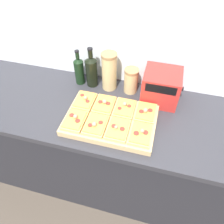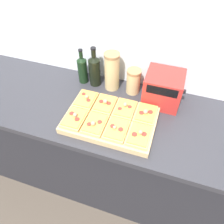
% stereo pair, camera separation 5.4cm
% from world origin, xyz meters
% --- Properties ---
extents(ground_plane, '(12.00, 12.00, 0.00)m').
position_xyz_m(ground_plane, '(0.00, 0.00, 0.00)').
color(ground_plane, '#4C4238').
extents(wall_back, '(6.00, 0.06, 2.50)m').
position_xyz_m(wall_back, '(0.00, 0.67, 1.25)').
color(wall_back, silver).
rests_on(wall_back, ground_plane).
extents(kitchen_counter, '(2.63, 0.67, 0.92)m').
position_xyz_m(kitchen_counter, '(0.00, 0.32, 0.46)').
color(kitchen_counter, '#232328').
rests_on(kitchen_counter, ground_plane).
extents(cutting_board, '(0.54, 0.36, 0.04)m').
position_xyz_m(cutting_board, '(-0.06, 0.23, 0.94)').
color(cutting_board, tan).
rests_on(cutting_board, kitchen_counter).
extents(pizza_slice_back_left, '(0.12, 0.16, 0.05)m').
position_xyz_m(pizza_slice_back_left, '(-0.25, 0.31, 0.97)').
color(pizza_slice_back_left, tan).
rests_on(pizza_slice_back_left, cutting_board).
extents(pizza_slice_back_midleft, '(0.12, 0.16, 0.06)m').
position_xyz_m(pizza_slice_back_midleft, '(-0.12, 0.31, 0.97)').
color(pizza_slice_back_midleft, tan).
rests_on(pizza_slice_back_midleft, cutting_board).
extents(pizza_slice_back_midright, '(0.12, 0.16, 0.05)m').
position_xyz_m(pizza_slice_back_midright, '(0.01, 0.31, 0.97)').
color(pizza_slice_back_midright, tan).
rests_on(pizza_slice_back_midright, cutting_board).
extents(pizza_slice_back_right, '(0.12, 0.16, 0.06)m').
position_xyz_m(pizza_slice_back_right, '(0.14, 0.31, 0.97)').
color(pizza_slice_back_right, tan).
rests_on(pizza_slice_back_right, cutting_board).
extents(pizza_slice_front_left, '(0.12, 0.16, 0.05)m').
position_xyz_m(pizza_slice_front_left, '(-0.25, 0.14, 0.97)').
color(pizza_slice_front_left, tan).
rests_on(pizza_slice_front_left, cutting_board).
extents(pizza_slice_front_midleft, '(0.12, 0.16, 0.06)m').
position_xyz_m(pizza_slice_front_midleft, '(-0.12, 0.14, 0.97)').
color(pizza_slice_front_midleft, tan).
rests_on(pizza_slice_front_midleft, cutting_board).
extents(pizza_slice_front_midright, '(0.12, 0.16, 0.05)m').
position_xyz_m(pizza_slice_front_midright, '(0.01, 0.14, 0.97)').
color(pizza_slice_front_midright, tan).
rests_on(pizza_slice_front_midright, cutting_board).
extents(pizza_slice_front_right, '(0.12, 0.16, 0.05)m').
position_xyz_m(pizza_slice_front_right, '(0.14, 0.14, 0.97)').
color(pizza_slice_front_right, tan).
rests_on(pizza_slice_front_right, cutting_board).
extents(olive_oil_bottle, '(0.07, 0.07, 0.26)m').
position_xyz_m(olive_oil_bottle, '(-0.37, 0.54, 1.02)').
color(olive_oil_bottle, black).
rests_on(olive_oil_bottle, kitchen_counter).
extents(wine_bottle, '(0.08, 0.08, 0.29)m').
position_xyz_m(wine_bottle, '(-0.28, 0.54, 1.04)').
color(wine_bottle, black).
rests_on(wine_bottle, kitchen_counter).
extents(grain_jar_tall, '(0.10, 0.10, 0.27)m').
position_xyz_m(grain_jar_tall, '(-0.15, 0.54, 1.05)').
color(grain_jar_tall, tan).
rests_on(grain_jar_tall, kitchen_counter).
extents(grain_jar_short, '(0.10, 0.10, 0.18)m').
position_xyz_m(grain_jar_short, '(-0.00, 0.54, 1.01)').
color(grain_jar_short, tan).
rests_on(grain_jar_short, kitchen_counter).
extents(toaster_oven, '(0.26, 0.22, 0.21)m').
position_xyz_m(toaster_oven, '(0.20, 0.51, 1.02)').
color(toaster_oven, red).
rests_on(toaster_oven, kitchen_counter).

